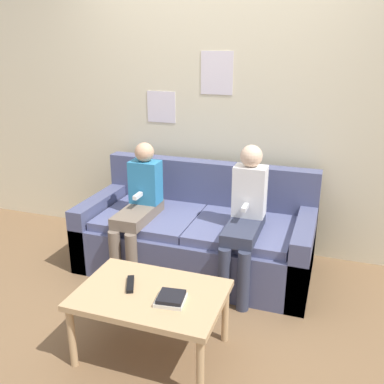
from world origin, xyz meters
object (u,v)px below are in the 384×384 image
Objects in this scene: person_left at (139,204)px; person_right at (245,214)px; couch at (198,236)px; tv_remote at (130,284)px; coffee_table at (151,299)px.

person_left is 0.96× the size of person_right.
couch reaches higher than tv_remote.
person_right reaches higher than couch.
person_left is 0.86m from person_right.
tv_remote is at bearing -92.99° from couch.
person_left reaches higher than coffee_table.
person_right reaches higher than tv_remote.
couch is at bearing 94.30° from coffee_table.
person_left is 0.97m from tv_remote.
person_left is at bearing -153.62° from couch.
person_left is (-0.43, -0.21, 0.30)m from couch.
coffee_table is at bearing -85.70° from couch.
person_right is at bearing 69.15° from coffee_table.
coffee_table is 1.06m from person_left.
coffee_table is at bearing -34.09° from tv_remote.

